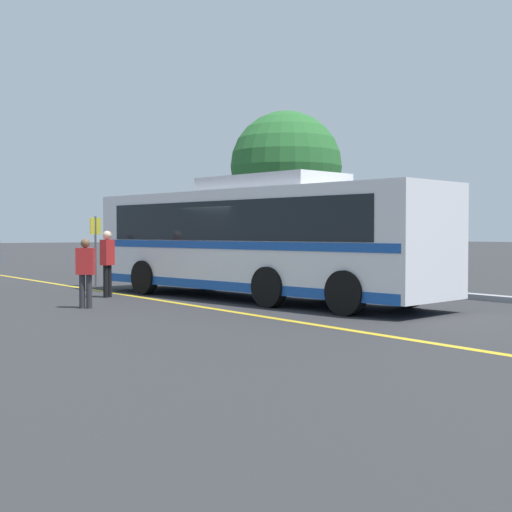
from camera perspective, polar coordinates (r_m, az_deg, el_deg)
ground_plane at (r=19.81m, az=-1.78°, el=-3.39°), size 220.00×220.00×0.00m
lane_strip_0 at (r=18.16m, az=-5.60°, el=-3.88°), size 31.24×0.20×0.01m
curb_strip at (r=22.60m, az=10.01°, el=-2.58°), size 39.24×0.36×0.15m
transit_bus at (r=19.28m, az=0.03°, el=1.48°), size 11.75×4.01×3.31m
parked_car_0 at (r=29.77m, az=-5.34°, el=-0.30°), size 4.13×2.14×1.36m
parked_car_1 at (r=25.37m, az=0.40°, el=-0.53°), size 4.77×1.90×1.51m
pedestrian_0 at (r=20.43m, az=-11.81°, el=-0.23°), size 0.41×0.47×1.87m
pedestrian_2 at (r=17.59m, az=-13.49°, el=-1.00°), size 0.44×0.46×1.68m
bus_stop_sign at (r=24.64m, az=-12.72°, el=1.09°), size 0.08×0.40×2.37m
tree_0 at (r=33.03m, az=2.42°, el=7.11°), size 5.12×5.12×7.40m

